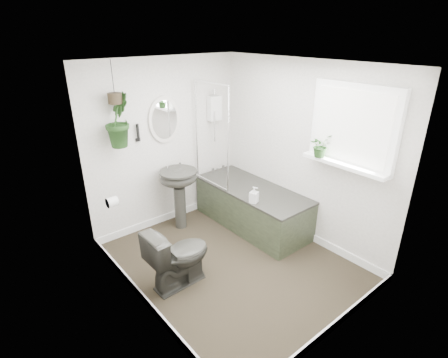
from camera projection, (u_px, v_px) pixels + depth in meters
floor at (232, 263)px, 4.24m from camera, size 2.30×2.80×0.02m
ceiling at (234, 62)px, 3.32m from camera, size 2.30×2.80×0.02m
wall_back at (166, 144)px, 4.78m from camera, size 2.30×0.02×2.30m
wall_front at (348, 227)px, 2.78m from camera, size 2.30×0.02×2.30m
wall_left at (134, 207)px, 3.10m from camera, size 0.02×2.80×2.30m
wall_right at (302, 153)px, 4.46m from camera, size 0.02×2.80×2.30m
skirting at (232, 259)px, 4.21m from camera, size 2.30×2.80×0.10m
bathtub at (252, 207)px, 4.94m from camera, size 0.72×1.72×0.58m
bath_screen at (211, 136)px, 4.70m from camera, size 0.04×0.72×1.40m
shower_box at (215, 108)px, 5.04m from camera, size 0.20×0.10×0.35m
oval_mirror at (165, 120)px, 4.60m from camera, size 0.46×0.03×0.62m
wall_sconce at (138, 133)px, 4.40m from camera, size 0.04×0.04×0.22m
toilet_roll_holder at (112, 202)px, 3.73m from camera, size 0.11×0.11×0.11m
window_recess at (353, 126)px, 3.72m from camera, size 0.08×1.00×0.90m
window_sill at (344, 164)px, 3.85m from camera, size 0.18×1.00×0.04m
window_blinds at (351, 127)px, 3.69m from camera, size 0.01×0.86×0.76m
toilet at (179, 256)px, 3.75m from camera, size 0.71×0.42×0.72m
pedestal_sink at (180, 199)px, 4.84m from camera, size 0.58×0.52×0.86m
sill_plant at (320, 146)px, 3.97m from camera, size 0.25×0.22×0.27m
hanging_plant at (118, 120)px, 4.07m from camera, size 0.43×0.44×0.63m
soap_bottle at (254, 195)px, 4.39m from camera, size 0.12×0.12×0.21m
hanging_pot at (115, 98)px, 3.97m from camera, size 0.16×0.16×0.12m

